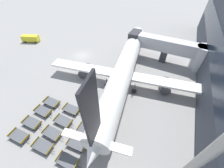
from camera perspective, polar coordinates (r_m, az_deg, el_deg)
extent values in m
plane|color=gray|center=(41.08, -12.44, 11.38)|extent=(500.00, 500.00, 0.00)
cube|color=#232D3D|center=(31.17, 37.33, 10.67)|extent=(0.12, 70.12, 5.03)
cylinder|color=silver|center=(39.79, 33.24, 8.86)|extent=(4.21, 4.21, 6.06)
cube|color=silver|center=(38.54, 21.81, 14.84)|extent=(17.29, 3.36, 3.02)
cube|color=#2D2D33|center=(39.87, 9.32, 18.30)|extent=(2.53, 4.29, 3.62)
cube|color=#38383D|center=(39.96, 20.67, 11.09)|extent=(1.68, 2.58, 3.05)
cylinder|color=white|center=(29.90, 5.22, 6.90)|extent=(9.20, 35.34, 4.17)
sphere|color=white|center=(45.08, 10.32, 19.77)|extent=(3.96, 3.96, 3.96)
cone|color=white|center=(19.29, -7.21, -24.70)|extent=(4.65, 5.53, 3.96)
cube|color=black|center=(13.90, -8.37, -11.91)|extent=(0.73, 3.14, 8.77)
cube|color=white|center=(18.89, -6.75, -22.59)|extent=(9.37, 2.40, 0.24)
cube|color=white|center=(29.39, 4.52, 3.87)|extent=(33.31, 7.44, 0.44)
cylinder|color=#333338|center=(30.62, 21.33, -0.70)|extent=(2.54, 3.75, 2.06)
cylinder|color=#333338|center=(32.94, -11.06, 5.45)|extent=(2.54, 3.75, 2.06)
cube|color=black|center=(30.34, 5.13, 5.80)|extent=(8.78, 31.88, 0.75)
cylinder|color=#56565B|center=(40.04, 8.48, 13.54)|extent=(0.24, 0.24, 1.93)
sphere|color=black|center=(40.52, 8.34, 12.36)|extent=(1.04, 1.04, 1.04)
cylinder|color=#56565B|center=(28.30, 9.34, -1.55)|extent=(0.24, 0.24, 1.93)
sphere|color=black|center=(28.98, 9.12, -2.89)|extent=(1.04, 1.04, 1.04)
cylinder|color=#56565B|center=(29.14, -2.26, 0.76)|extent=(0.24, 0.24, 1.93)
sphere|color=black|center=(29.81, -2.20, -0.59)|extent=(1.04, 1.04, 1.04)
cube|color=yellow|center=(54.22, -30.77, 16.02)|extent=(5.60, 3.60, 1.83)
cube|color=#1E232D|center=(55.55, -33.21, 16.00)|extent=(0.63, 1.49, 0.64)
sphere|color=black|center=(56.14, -31.57, 15.50)|extent=(0.60, 0.60, 0.60)
sphere|color=black|center=(54.86, -32.38, 14.57)|extent=(0.60, 0.60, 0.60)
sphere|color=black|center=(54.31, -28.45, 15.86)|extent=(0.60, 0.60, 0.60)
sphere|color=black|center=(52.98, -29.23, 14.92)|extent=(0.60, 0.60, 0.60)
cube|color=#515459|center=(27.30, -34.20, -17.39)|extent=(3.05, 1.72, 0.10)
cube|color=olive|center=(26.23, -32.37, -18.70)|extent=(0.12, 1.66, 0.32)
cube|color=olive|center=(28.10, -36.24, -15.70)|extent=(0.12, 1.66, 0.32)
cube|color=#333338|center=(26.25, -31.52, -19.47)|extent=(0.70, 0.07, 0.06)
sphere|color=black|center=(26.86, -33.56, -19.95)|extent=(0.36, 0.36, 0.36)
sphere|color=black|center=(27.03, -31.38, -17.81)|extent=(0.36, 0.36, 0.36)
sphere|color=black|center=(28.19, -36.30, -17.73)|extent=(0.36, 0.36, 0.36)
sphere|color=black|center=(28.35, -34.19, -15.74)|extent=(0.36, 0.36, 0.36)
cube|color=#515459|center=(24.68, -26.82, -21.95)|extent=(3.07, 1.76, 0.10)
cube|color=olive|center=(23.78, -24.30, -23.45)|extent=(0.14, 1.66, 0.32)
cube|color=olive|center=(25.30, -29.45, -20.08)|extent=(0.14, 1.66, 0.32)
cube|color=#333338|center=(23.88, -23.31, -24.24)|extent=(0.70, 0.08, 0.06)
sphere|color=black|center=(24.38, -25.79, -24.79)|extent=(0.36, 0.36, 0.36)
sphere|color=black|center=(24.59, -23.53, -22.28)|extent=(0.36, 0.36, 0.36)
sphere|color=black|center=(25.46, -29.44, -22.31)|extent=(0.36, 0.36, 0.36)
sphere|color=black|center=(25.66, -27.22, -19.97)|extent=(0.36, 0.36, 0.36)
cube|color=#515459|center=(22.60, -18.00, -28.04)|extent=(3.04, 1.70, 0.10)
cube|color=olive|center=(21.91, -14.68, -29.77)|extent=(0.10, 1.66, 0.32)
cube|color=olive|center=(22.99, -21.30, -25.97)|extent=(0.10, 1.66, 0.32)
cube|color=#333338|center=(22.11, -13.56, -30.52)|extent=(0.70, 0.07, 0.06)
sphere|color=black|center=(22.70, -14.23, -28.23)|extent=(0.36, 0.36, 0.36)
sphere|color=black|center=(23.25, -21.24, -28.36)|extent=(0.36, 0.36, 0.36)
sphere|color=black|center=(23.45, -18.90, -25.66)|extent=(0.36, 0.36, 0.36)
cube|color=#515459|center=(27.72, -30.37, -13.65)|extent=(3.05, 1.72, 0.10)
cube|color=olive|center=(26.66, -28.43, -14.75)|extent=(0.11, 1.66, 0.32)
cube|color=olive|center=(28.51, -32.48, -12.12)|extent=(0.11, 1.66, 0.32)
cube|color=#333338|center=(26.69, -27.60, -15.50)|extent=(0.70, 0.07, 0.06)
sphere|color=black|center=(27.21, -29.64, -16.09)|extent=(0.36, 0.36, 0.36)
sphere|color=black|center=(27.52, -27.61, -13.98)|extent=(0.36, 0.36, 0.36)
sphere|color=black|center=(28.53, -32.51, -14.13)|extent=(0.36, 0.36, 0.36)
sphere|color=black|center=(28.81, -30.53, -12.16)|extent=(0.36, 0.36, 0.36)
cube|color=#515459|center=(25.13, -23.56, -18.17)|extent=(3.04, 1.71, 0.10)
cube|color=olive|center=(24.22, -21.13, -19.60)|extent=(0.11, 1.66, 0.32)
cube|color=olive|center=(25.76, -26.08, -16.34)|extent=(0.11, 1.66, 0.32)
cube|color=#333338|center=(24.32, -20.20, -20.40)|extent=(0.70, 0.07, 0.06)
sphere|color=black|center=(24.77, -22.62, -20.95)|extent=(0.36, 0.36, 0.36)
sphere|color=black|center=(25.07, -20.42, -18.56)|extent=(0.36, 0.36, 0.36)
sphere|color=black|center=(25.86, -26.13, -18.55)|extent=(0.36, 0.36, 0.36)
sphere|color=black|center=(26.15, -23.96, -16.32)|extent=(0.36, 0.36, 0.36)
cube|color=#515459|center=(23.15, -14.23, -22.85)|extent=(3.10, 1.81, 0.10)
cube|color=olive|center=(22.49, -10.90, -24.17)|extent=(0.17, 1.66, 0.32)
cube|color=olive|center=(23.52, -17.53, -21.10)|extent=(0.17, 1.66, 0.32)
cube|color=#333338|center=(22.68, -9.84, -24.89)|extent=(0.70, 0.10, 0.06)
sphere|color=black|center=(22.96, -12.62, -25.75)|extent=(0.36, 0.36, 0.36)
sphere|color=black|center=(23.34, -10.73, -22.87)|extent=(0.36, 0.36, 0.36)
sphere|color=black|center=(23.69, -17.36, -23.48)|extent=(0.36, 0.36, 0.36)
sphere|color=black|center=(24.06, -15.38, -20.78)|extent=(0.36, 0.36, 0.36)
cube|color=#515459|center=(28.37, -26.79, -9.95)|extent=(3.06, 1.74, 0.10)
cube|color=olive|center=(27.32, -24.86, -10.97)|extent=(0.13, 1.66, 0.32)
cube|color=olive|center=(29.16, -28.83, -8.49)|extent=(0.13, 1.66, 0.32)
cube|color=#333338|center=(27.34, -24.09, -11.72)|extent=(0.70, 0.08, 0.06)
sphere|color=black|center=(27.82, -26.09, -12.30)|extent=(0.36, 0.36, 0.36)
sphere|color=black|center=(28.20, -24.12, -10.32)|extent=(0.36, 0.36, 0.36)
sphere|color=black|center=(29.14, -28.91, -10.45)|extent=(0.36, 0.36, 0.36)
sphere|color=black|center=(29.50, -26.98, -8.60)|extent=(0.36, 0.36, 0.36)
cube|color=#515459|center=(25.71, -19.62, -14.20)|extent=(3.03, 1.68, 0.10)
cube|color=olive|center=(24.84, -17.10, -15.37)|extent=(0.09, 1.66, 0.32)
cube|color=olive|center=(26.32, -22.18, -12.57)|extent=(0.09, 1.66, 0.32)
cube|color=#333338|center=(24.94, -16.21, -16.15)|extent=(0.70, 0.07, 0.06)
sphere|color=black|center=(25.30, -18.57, -16.82)|extent=(0.36, 0.36, 0.36)
sphere|color=black|center=(25.73, -16.60, -14.49)|extent=(0.36, 0.36, 0.36)
sphere|color=black|center=(26.35, -22.18, -14.74)|extent=(0.36, 0.36, 0.36)
sphere|color=black|center=(26.77, -20.21, -12.57)|extent=(0.36, 0.36, 0.36)
cube|color=#515459|center=(23.87, -10.34, -18.09)|extent=(3.09, 1.81, 0.10)
cube|color=olive|center=(23.25, -7.09, -19.17)|extent=(0.17, 1.66, 0.32)
cube|color=olive|center=(24.22, -13.55, -16.53)|extent=(0.17, 1.66, 0.32)
cube|color=#333338|center=(23.44, -6.12, -19.89)|extent=(0.70, 0.10, 0.06)
sphere|color=black|center=(23.63, -8.73, -20.83)|extent=(0.36, 0.36, 0.36)
sphere|color=black|center=(24.14, -7.10, -18.09)|extent=(0.36, 0.36, 0.36)
sphere|color=black|center=(24.32, -13.35, -18.87)|extent=(0.36, 0.36, 0.36)
sphere|color=black|center=(24.82, -11.62, -16.29)|extent=(0.36, 0.36, 0.36)
cube|color=#515459|center=(29.09, -23.81, -6.89)|extent=(3.02, 1.67, 0.10)
cube|color=olive|center=(28.08, -21.79, -7.70)|extent=(0.09, 1.66, 0.32)
cube|color=olive|center=(29.86, -25.92, -5.59)|extent=(0.09, 1.66, 0.32)
cube|color=#333338|center=(28.10, -21.03, -8.42)|extent=(0.70, 0.06, 0.06)
sphere|color=black|center=(28.50, -23.00, -9.09)|extent=(0.36, 0.36, 0.36)
sphere|color=black|center=(29.00, -21.20, -7.17)|extent=(0.36, 0.36, 0.36)
sphere|color=black|center=(29.77, -25.94, -7.51)|extent=(0.36, 0.36, 0.36)
sphere|color=black|center=(30.25, -24.16, -5.71)|extent=(0.36, 0.36, 0.36)
cube|color=#515459|center=(26.73, -16.51, -9.96)|extent=(3.02, 1.66, 0.10)
cube|color=olive|center=(25.88, -14.00, -10.90)|extent=(0.08, 1.66, 0.32)
cube|color=olive|center=(27.32, -19.04, -8.52)|extent=(0.08, 1.66, 0.32)
cube|color=#333338|center=(25.97, -13.17, -11.65)|extent=(0.70, 0.06, 0.06)
sphere|color=black|center=(26.25, -15.42, -12.40)|extent=(0.36, 0.36, 0.36)
sphere|color=black|center=(26.81, -13.65, -10.21)|extent=(0.36, 0.36, 0.36)
sphere|color=black|center=(27.28, -19.01, -10.62)|extent=(0.36, 0.36, 0.36)
sphere|color=black|center=(27.82, -17.22, -8.56)|extent=(0.36, 0.36, 0.36)
cube|color=#515459|center=(24.84, -7.86, -13.75)|extent=(3.05, 1.73, 0.10)
cube|color=olive|center=(24.19, -4.86, -14.84)|extent=(0.12, 1.66, 0.32)
cube|color=olive|center=(25.22, -10.80, -12.16)|extent=(0.12, 1.66, 0.32)
cube|color=#333338|center=(24.35, -3.98, -15.60)|extent=(0.70, 0.08, 0.06)
sphere|color=black|center=(24.52, -6.49, -16.41)|extent=(0.36, 0.36, 0.36)
sphere|color=black|center=(25.11, -4.81, -13.95)|extent=(0.36, 0.36, 0.36)
sphere|color=black|center=(25.26, -10.73, -14.42)|extent=(0.36, 0.36, 0.36)
sphere|color=black|center=(25.83, -8.98, -12.10)|extent=(0.36, 0.36, 0.36)
cylinder|color=#ADA89E|center=(11.89, 31.08, -26.81)|extent=(0.59, 0.59, 22.38)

